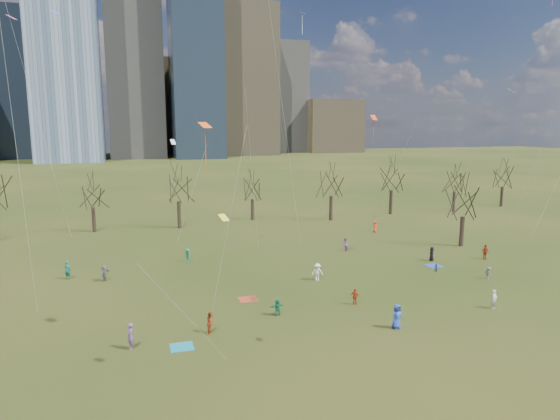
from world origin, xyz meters
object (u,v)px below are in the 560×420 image
object	(u,v)px
blanket_navy	(434,266)
person_1	(494,299)
blanket_teal	(182,347)
person_2	(211,322)
person_4	(355,297)
blanket_crimson	(248,299)
person_0	(397,316)

from	to	relation	value
blanket_navy	person_1	xyz separation A→B (m)	(-2.66, -12.50, 0.80)
blanket_navy	person_1	bearing A→B (deg)	-101.99
person_1	blanket_teal	bearing A→B (deg)	156.04
person_2	person_4	distance (m)	13.00
blanket_navy	person_4	size ratio (longest dim) A/B	1.13
blanket_crimson	person_4	bearing A→B (deg)	-25.10
blanket_crimson	person_0	size ratio (longest dim) A/B	0.83
blanket_crimson	blanket_teal	bearing A→B (deg)	-130.00
blanket_crimson	person_2	distance (m)	7.58
blanket_crimson	person_1	bearing A→B (deg)	-23.32
blanket_teal	blanket_navy	world-z (taller)	same
blanket_crimson	person_0	bearing A→B (deg)	-45.90
blanket_teal	person_1	distance (m)	25.99
blanket_navy	person_0	size ratio (longest dim) A/B	0.83
blanket_teal	blanket_crimson	distance (m)	10.40
blanket_teal	person_4	xyz separation A→B (m)	(15.18, 3.99, 0.69)
blanket_crimson	person_2	world-z (taller)	person_2
blanket_crimson	person_4	size ratio (longest dim) A/B	1.13
person_1	person_4	size ratio (longest dim) A/B	1.14
blanket_navy	person_0	xyz separation A→B (m)	(-12.66, -13.77, 0.95)
person_1	blanket_crimson	bearing A→B (deg)	133.49
person_2	blanket_crimson	bearing A→B (deg)	-14.08
person_0	blanket_teal	bearing A→B (deg)	162.50
blanket_teal	person_2	world-z (taller)	person_2
person_1	person_2	xyz separation A→B (m)	(-23.61, 2.14, 0.01)
blanket_crimson	person_1	size ratio (longest dim) A/B	0.99
person_0	person_2	bearing A→B (deg)	154.20
blanket_navy	person_1	distance (m)	12.81
person_0	person_1	bearing A→B (deg)	-4.56
person_0	person_4	bearing A→B (deg)	86.21
person_4	blanket_navy	bearing A→B (deg)	-99.12
blanket_navy	person_1	world-z (taller)	person_1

